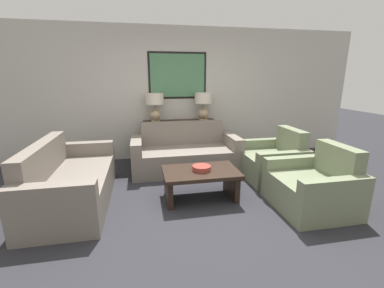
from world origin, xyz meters
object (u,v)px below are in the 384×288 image
(armchair_near_camera, at_px, (313,187))
(console_table, at_px, (180,140))
(table_lamp_left, at_px, (155,103))
(armchair_near_back_wall, at_px, (273,161))
(table_lamp_right, at_px, (203,103))
(couch_by_back_wall, at_px, (185,154))
(couch_by_side, at_px, (71,182))
(decorative_bowl, at_px, (202,168))
(coffee_table, at_px, (201,178))

(armchair_near_camera, bearing_deg, console_table, 120.22)
(table_lamp_left, height_order, armchair_near_back_wall, table_lamp_left)
(console_table, distance_m, table_lamp_right, 0.91)
(table_lamp_left, relative_size, couch_by_back_wall, 0.29)
(table_lamp_right, distance_m, couch_by_side, 2.90)
(decorative_bowl, bearing_deg, table_lamp_left, 105.24)
(table_lamp_right, height_order, armchair_near_camera, table_lamp_right)
(table_lamp_right, height_order, armchair_near_back_wall, table_lamp_right)
(couch_by_side, bearing_deg, couch_by_back_wall, 29.31)
(table_lamp_right, xyz_separation_m, couch_by_side, (-2.24, -1.62, -0.88))
(console_table, height_order, table_lamp_right, table_lamp_right)
(armchair_near_back_wall, bearing_deg, table_lamp_left, 145.01)
(console_table, height_order, table_lamp_left, table_lamp_left)
(couch_by_back_wall, relative_size, coffee_table, 1.85)
(console_table, xyz_separation_m, armchair_near_camera, (1.39, -2.39, -0.12))
(couch_by_back_wall, relative_size, decorative_bowl, 7.52)
(console_table, xyz_separation_m, coffee_table, (0.01, -1.86, -0.10))
(coffee_table, bearing_deg, couch_by_side, 172.48)
(table_lamp_right, bearing_deg, decorative_bowl, -104.08)
(console_table, xyz_separation_m, armchair_near_back_wall, (1.39, -1.32, -0.12))
(table_lamp_left, distance_m, decorative_bowl, 2.06)
(decorative_bowl, bearing_deg, armchair_near_back_wall, 21.82)
(table_lamp_right, height_order, couch_by_side, table_lamp_right)
(table_lamp_left, distance_m, coffee_table, 2.11)
(table_lamp_right, height_order, couch_by_back_wall, table_lamp_right)
(couch_by_back_wall, distance_m, decorative_bowl, 1.24)
(couch_by_side, height_order, armchair_near_back_wall, couch_by_side)
(table_lamp_left, xyz_separation_m, armchair_near_camera, (1.88, -2.39, -0.89))
(couch_by_back_wall, xyz_separation_m, couch_by_side, (-1.75, -0.98, 0.00))
(coffee_table, distance_m, decorative_bowl, 0.15)
(console_table, relative_size, armchair_near_camera, 1.52)
(armchair_near_back_wall, bearing_deg, coffee_table, -158.74)
(table_lamp_right, bearing_deg, table_lamp_left, 180.00)
(armchair_near_camera, bearing_deg, table_lamp_left, 128.19)
(table_lamp_left, bearing_deg, console_table, 0.00)
(coffee_table, distance_m, armchair_near_back_wall, 1.48)
(decorative_bowl, relative_size, armchair_near_back_wall, 0.26)
(console_table, distance_m, coffee_table, 1.86)
(armchair_near_back_wall, relative_size, armchair_near_camera, 1.00)
(table_lamp_right, distance_m, couch_by_back_wall, 1.19)
(table_lamp_right, relative_size, coffee_table, 0.53)
(couch_by_back_wall, xyz_separation_m, coffee_table, (0.01, -1.21, 0.02))
(couch_by_back_wall, xyz_separation_m, armchair_near_back_wall, (1.39, -0.67, -0.01))
(console_table, bearing_deg, couch_by_back_wall, -90.00)
(armchair_near_camera, bearing_deg, couch_by_back_wall, 128.54)
(console_table, bearing_deg, table_lamp_right, 0.00)
(couch_by_back_wall, height_order, coffee_table, couch_by_back_wall)
(table_lamp_left, height_order, coffee_table, table_lamp_left)
(table_lamp_right, height_order, decorative_bowl, table_lamp_right)
(couch_by_back_wall, bearing_deg, coffee_table, -89.46)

